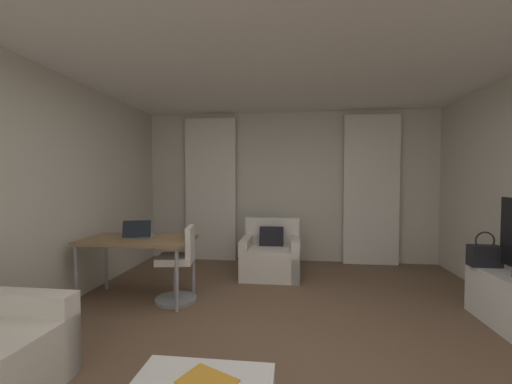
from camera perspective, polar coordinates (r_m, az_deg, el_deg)
The scene contains 12 objects.
ground_plane at distance 2.95m, azimuth 4.93°, elevation -26.75°, with size 12.00×12.00×0.00m, color brown.
wall_window at distance 5.61m, azimuth 5.90°, elevation 0.95°, with size 5.12×0.06×2.60m.
wall_left at distance 3.66m, azimuth -38.64°, elevation -0.24°, with size 0.06×6.12×2.60m.
ceiling at distance 2.84m, azimuth 5.13°, elevation 27.27°, with size 5.12×6.12×0.06m, color white.
curtain_left_panel at distance 5.67m, azimuth -8.16°, elevation 0.45°, with size 0.90×0.06×2.50m.
curtain_right_panel at distance 5.63m, azimuth 20.02°, elevation 0.32°, with size 0.90×0.06×2.50m.
armchair at distance 4.83m, azimuth 2.73°, elevation -11.47°, with size 0.84×0.81×0.82m.
desk at distance 4.05m, azimuth -20.50°, elevation -8.68°, with size 1.27×0.68×0.73m.
desk_chair at distance 3.91m, azimuth -13.66°, elevation -13.14°, with size 0.48×0.48×0.88m.
laptop at distance 4.06m, azimuth -20.39°, elevation -7.11°, with size 0.37×0.31×0.22m.
magazine_open at distance 1.93m, azimuth -8.77°, elevation -30.67°, with size 0.34×0.30×0.01m.
handbag_primary at distance 4.14m, azimuth 35.86°, elevation -9.17°, with size 0.30×0.14×0.37m.
Camera 1 is at (0.07, -2.57, 1.43)m, focal length 22.23 mm.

